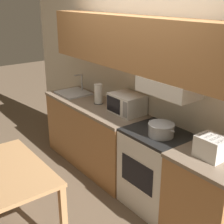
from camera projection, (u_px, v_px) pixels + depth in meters
name	position (u px, v px, depth m)	size (l,w,h in m)	color
ground_plane	(142.00, 177.00, 4.15)	(16.00, 16.00, 0.00)	brown
wall_back	(143.00, 67.00, 3.58)	(5.47, 0.38, 2.55)	silver
lower_counter_main	(94.00, 134.00, 4.34)	(1.71, 0.60, 0.91)	#B27A47
lower_counter_right_stub	(207.00, 201.00, 2.93)	(0.69, 0.60, 0.91)	#B27A47
stove_range	(156.00, 170.00, 3.45)	(0.68, 0.57, 0.91)	white
cooking_pot	(161.00, 129.00, 3.18)	(0.35, 0.27, 0.14)	#B7BABF
microwave	(127.00, 104.00, 3.79)	(0.41, 0.32, 0.24)	white
toaster	(211.00, 147.00, 2.75)	(0.26, 0.21, 0.20)	white
sink_basin	(73.00, 93.00, 4.56)	(0.45, 0.41, 0.28)	#B7BABF
paper_towel_roll	(98.00, 94.00, 4.12)	(0.13, 0.13, 0.26)	black
dining_table	(2.00, 181.00, 2.88)	(1.09, 0.76, 0.77)	tan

